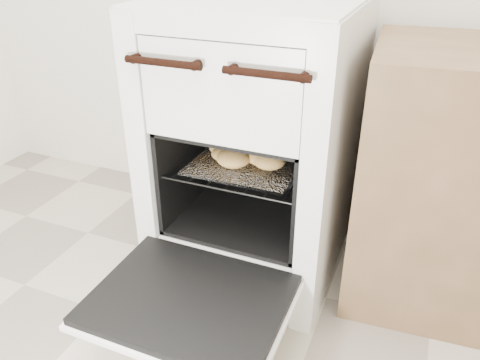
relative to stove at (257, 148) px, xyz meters
The scene contains 5 objects.
stove is the anchor object (origin of this frame).
oven_door 0.57m from the stove, 90.00° to the right, with size 0.54×0.42×0.04m.
oven_rack 0.07m from the stove, 90.00° to the right, with size 0.44×0.42×0.01m.
foil_sheet 0.09m from the stove, 90.00° to the right, with size 0.34×0.30×0.01m, color white.
baked_rolls 0.09m from the stove, 93.32° to the right, with size 0.30×0.21×0.05m.
Camera 1 is at (0.53, -0.19, 1.11)m, focal length 35.00 mm.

